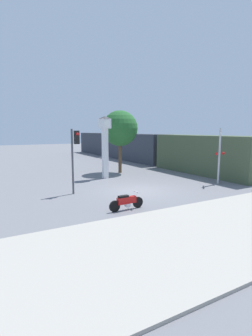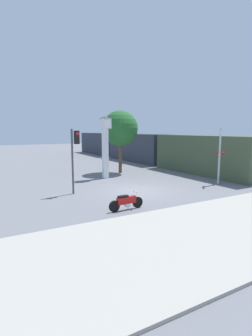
{
  "view_description": "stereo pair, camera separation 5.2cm",
  "coord_description": "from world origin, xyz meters",
  "px_view_note": "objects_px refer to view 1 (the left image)",
  "views": [
    {
      "loc": [
        -8.83,
        -13.93,
        3.85
      ],
      "look_at": [
        -0.52,
        0.69,
        1.42
      ],
      "focal_mm": 28.0,
      "sensor_mm": 36.0,
      "label": 1
    },
    {
      "loc": [
        -8.79,
        -13.95,
        3.85
      ],
      "look_at": [
        -0.52,
        0.69,
        1.42
      ],
      "focal_mm": 28.0,
      "sensor_mm": 36.0,
      "label": 2
    }
  ],
  "objects_px": {
    "motorcycle": "(126,202)",
    "railroad_crossing_signal": "(219,154)",
    "street_tree": "(120,129)",
    "freight_train": "(138,147)",
    "clock_tower": "(105,138)",
    "traffic_light": "(75,149)"
  },
  "relations": [
    {
      "from": "freight_train",
      "to": "street_tree",
      "type": "xyz_separation_m",
      "value": [
        -6.4,
        -7.19,
        2.3
      ]
    },
    {
      "from": "railroad_crossing_signal",
      "to": "street_tree",
      "type": "bearing_deg",
      "value": 115.9
    },
    {
      "from": "motorcycle",
      "to": "railroad_crossing_signal",
      "type": "relative_size",
      "value": 0.47
    },
    {
      "from": "traffic_light",
      "to": "railroad_crossing_signal",
      "type": "xyz_separation_m",
      "value": [
        9.98,
        -2.23,
        -0.53
      ]
    },
    {
      "from": "freight_train",
      "to": "street_tree",
      "type": "distance_m",
      "value": 9.9
    },
    {
      "from": "railroad_crossing_signal",
      "to": "clock_tower",
      "type": "bearing_deg",
      "value": 135.15
    },
    {
      "from": "freight_train",
      "to": "motorcycle",
      "type": "bearing_deg",
      "value": -123.63
    },
    {
      "from": "motorcycle",
      "to": "traffic_light",
      "type": "bearing_deg",
      "value": 101.11
    },
    {
      "from": "clock_tower",
      "to": "freight_train",
      "type": "relative_size",
      "value": 0.15
    },
    {
      "from": "clock_tower",
      "to": "street_tree",
      "type": "bearing_deg",
      "value": 37.49
    },
    {
      "from": "traffic_light",
      "to": "freight_train",
      "type": "bearing_deg",
      "value": 45.7
    },
    {
      "from": "motorcycle",
      "to": "railroad_crossing_signal",
      "type": "distance_m",
      "value": 9.36
    },
    {
      "from": "clock_tower",
      "to": "motorcycle",
      "type": "bearing_deg",
      "value": -108.45
    },
    {
      "from": "freight_train",
      "to": "railroad_crossing_signal",
      "type": "distance_m",
      "value": 15.31
    },
    {
      "from": "motorcycle",
      "to": "railroad_crossing_signal",
      "type": "xyz_separation_m",
      "value": [
        8.92,
        2.19,
        1.78
      ]
    },
    {
      "from": "street_tree",
      "to": "motorcycle",
      "type": "bearing_deg",
      "value": -116.77
    },
    {
      "from": "motorcycle",
      "to": "clock_tower",
      "type": "xyz_separation_m",
      "value": [
        2.77,
        8.31,
        2.83
      ]
    },
    {
      "from": "freight_train",
      "to": "traffic_light",
      "type": "height_order",
      "value": "traffic_light"
    },
    {
      "from": "clock_tower",
      "to": "traffic_light",
      "type": "distance_m",
      "value": 5.48
    },
    {
      "from": "traffic_light",
      "to": "street_tree",
      "type": "relative_size",
      "value": 0.7
    },
    {
      "from": "motorcycle",
      "to": "street_tree",
      "type": "bearing_deg",
      "value": 60.91
    },
    {
      "from": "freight_train",
      "to": "street_tree",
      "type": "relative_size",
      "value": 5.97
    }
  ]
}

